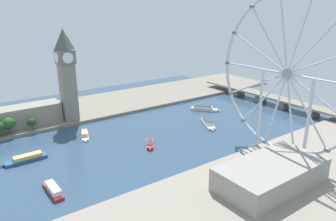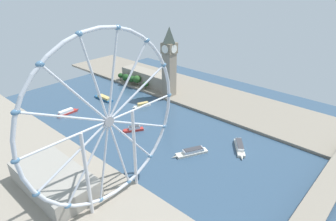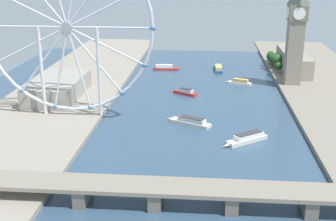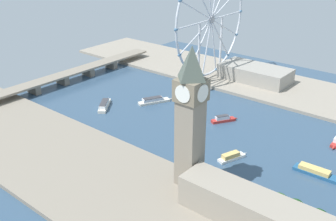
% 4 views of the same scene
% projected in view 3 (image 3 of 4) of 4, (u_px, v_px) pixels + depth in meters
% --- Properties ---
extents(ground_plane, '(400.17, 400.17, 0.00)m').
position_uv_depth(ground_plane, '(200.00, 96.00, 377.18)').
color(ground_plane, '#334C66').
extents(riverbank_right, '(90.00, 520.00, 3.00)m').
position_uv_depth(riverbank_right, '(68.00, 91.00, 386.11)').
color(riverbank_right, gray).
rests_on(riverbank_right, ground_plane).
extents(clock_tower, '(16.86, 16.86, 89.77)m').
position_uv_depth(clock_tower, '(296.00, 32.00, 389.49)').
color(clock_tower, gray).
rests_on(clock_tower, riverbank_left).
extents(parliament_block, '(22.00, 88.38, 18.84)m').
position_uv_depth(parliament_block, '(293.00, 61.00, 449.83)').
color(parliament_block, gray).
rests_on(parliament_block, riverbank_left).
extents(tree_row_embankment, '(14.42, 62.26, 14.99)m').
position_uv_depth(tree_row_embankment, '(274.00, 59.00, 465.20)').
color(tree_row_embankment, '#513823').
rests_on(tree_row_embankment, riverbank_left).
extents(ferris_wheel, '(122.51, 3.20, 123.28)m').
position_uv_depth(ferris_wheel, '(67.00, 28.00, 302.56)').
color(ferris_wheel, silver).
rests_on(ferris_wheel, riverbank_right).
extents(riverside_hall, '(36.86, 73.18, 15.18)m').
position_uv_depth(riverside_hall, '(58.00, 88.00, 362.01)').
color(riverside_hall, gray).
rests_on(riverside_hall, riverbank_right).
extents(river_bridge, '(212.17, 17.54, 10.49)m').
position_uv_depth(river_bridge, '(193.00, 191.00, 205.52)').
color(river_bridge, gray).
rests_on(river_bridge, ground_plane).
extents(tour_boat_0, '(23.00, 16.26, 5.77)m').
position_uv_depth(tour_boat_0, '(185.00, 92.00, 380.53)').
color(tour_boat_0, '#B22D28').
rests_on(tour_boat_0, ground_plane).
extents(tour_boat_1, '(24.96, 12.62, 5.21)m').
position_uv_depth(tour_boat_1, '(240.00, 82.00, 412.28)').
color(tour_boat_1, white).
rests_on(tour_boat_1, ground_plane).
extents(tour_boat_2, '(33.84, 20.36, 5.58)m').
position_uv_depth(tour_boat_2, '(190.00, 121.00, 311.06)').
color(tour_boat_2, beige).
rests_on(tour_boat_2, ground_plane).
extents(tour_boat_3, '(30.62, 24.67, 5.89)m').
position_uv_depth(tour_boat_3, '(247.00, 138.00, 280.96)').
color(tour_boat_3, beige).
rests_on(tour_boat_3, ground_plane).
extents(tour_boat_4, '(29.10, 6.60, 5.59)m').
position_uv_depth(tour_boat_4, '(165.00, 68.00, 466.68)').
color(tour_boat_4, '#B22D28').
rests_on(tour_boat_4, ground_plane).
extents(tour_boat_5, '(8.32, 35.56, 5.03)m').
position_uv_depth(tour_boat_5, '(218.00, 68.00, 465.21)').
color(tour_boat_5, '#235684').
rests_on(tour_boat_5, ground_plane).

